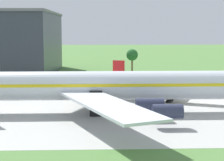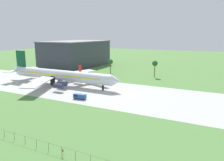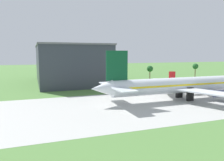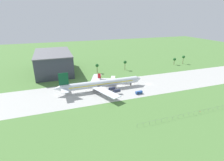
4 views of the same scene
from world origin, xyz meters
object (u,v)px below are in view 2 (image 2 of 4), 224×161
baggage_tug (79,96)px  terminal_building (76,54)px  no_stopping_sign (63,152)px  regional_aircraft (92,78)px  jet_airliner (59,75)px

baggage_tug → terminal_building: (-61.14, 82.49, 9.81)m
no_stopping_sign → terminal_building: 148.67m
regional_aircraft → baggage_tug: bearing=-67.9°
baggage_tug → terminal_building: size_ratio=0.09×
regional_aircraft → jet_airliner: bearing=-143.3°
baggage_tug → terminal_building: 103.15m
no_stopping_sign → baggage_tug: bearing=120.4°
regional_aircraft → no_stopping_sign: regional_aircraft is taller
no_stopping_sign → terminal_building: bearing=124.6°
regional_aircraft → baggage_tug: 31.65m
jet_airliner → no_stopping_sign: jet_airliner is taller
regional_aircraft → terminal_building: size_ratio=0.43×
jet_airliner → no_stopping_sign: bearing=-49.2°
no_stopping_sign → terminal_building: size_ratio=0.03×
jet_airliner → regional_aircraft: size_ratio=2.86×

